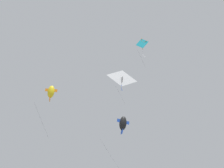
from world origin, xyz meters
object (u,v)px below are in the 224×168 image
kite_fish_near_right (123,123)px  kite_fish_highest (51,92)px  kite_delta_low_drifter (122,79)px  kite_diamond_upper_right (142,44)px

kite_fish_near_right → kite_fish_highest: kite_fish_near_right is taller
kite_delta_low_drifter → kite_fish_near_right: 6.18m
kite_fish_near_right → kite_diamond_upper_right: kite_diamond_upper_right is taller
kite_delta_low_drifter → kite_fish_highest: 11.40m
kite_fish_highest → kite_fish_near_right: bearing=34.9°
kite_delta_low_drifter → kite_diamond_upper_right: (-5.78, -0.31, 0.33)m
kite_delta_low_drifter → kite_fish_near_right: kite_delta_low_drifter is taller
kite_diamond_upper_right → kite_fish_highest: bearing=175.3°
kite_delta_low_drifter → kite_fish_highest: size_ratio=0.91×
kite_fish_near_right → kite_diamond_upper_right: (-8.58, 0.87, 5.70)m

